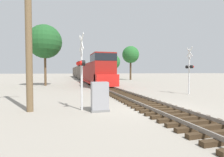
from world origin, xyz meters
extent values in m
plane|color=gray|center=(0.00, 0.00, 0.00)|extent=(400.00, 400.00, 0.00)
cube|color=#382819|center=(0.00, -4.50, 0.08)|extent=(2.60, 0.22, 0.16)
cube|color=#382819|center=(0.00, -3.90, 0.08)|extent=(2.60, 0.22, 0.16)
cube|color=#382819|center=(0.00, -3.30, 0.08)|extent=(2.60, 0.22, 0.16)
cube|color=#382819|center=(0.00, -2.70, 0.08)|extent=(2.60, 0.22, 0.16)
cube|color=#382819|center=(0.00, -2.10, 0.08)|extent=(2.60, 0.22, 0.16)
cube|color=#382819|center=(0.00, -1.50, 0.08)|extent=(2.60, 0.22, 0.16)
cube|color=#382819|center=(0.00, -0.90, 0.08)|extent=(2.60, 0.22, 0.16)
cube|color=#382819|center=(0.00, -0.30, 0.08)|extent=(2.60, 0.22, 0.16)
cube|color=#382819|center=(0.00, 0.30, 0.08)|extent=(2.60, 0.22, 0.16)
cube|color=#382819|center=(0.00, 0.90, 0.08)|extent=(2.60, 0.22, 0.16)
cube|color=#382819|center=(0.00, 1.50, 0.08)|extent=(2.60, 0.22, 0.16)
cube|color=#382819|center=(0.00, 2.10, 0.08)|extent=(2.60, 0.22, 0.16)
cube|color=#382819|center=(0.00, 2.70, 0.08)|extent=(2.60, 0.22, 0.16)
cube|color=#382819|center=(0.00, 3.30, 0.08)|extent=(2.60, 0.22, 0.16)
cube|color=#382819|center=(0.00, 3.90, 0.08)|extent=(2.60, 0.22, 0.16)
cube|color=#382819|center=(0.00, 4.50, 0.08)|extent=(2.60, 0.22, 0.16)
cube|color=#382819|center=(0.00, 5.10, 0.08)|extent=(2.60, 0.22, 0.16)
cube|color=#382819|center=(0.00, 5.70, 0.08)|extent=(2.60, 0.22, 0.16)
cube|color=#382819|center=(0.00, 6.30, 0.08)|extent=(2.60, 0.22, 0.16)
cube|color=#382819|center=(0.00, 6.90, 0.08)|extent=(2.60, 0.22, 0.16)
cube|color=#382819|center=(0.00, 7.50, 0.08)|extent=(2.60, 0.22, 0.16)
cube|color=#382819|center=(0.00, 8.10, 0.08)|extent=(2.60, 0.22, 0.16)
cube|color=#382819|center=(0.00, 8.70, 0.08)|extent=(2.60, 0.22, 0.16)
cube|color=#382819|center=(0.00, 9.30, 0.08)|extent=(2.60, 0.22, 0.16)
cube|color=#382819|center=(0.00, 9.90, 0.08)|extent=(2.60, 0.22, 0.16)
cube|color=#382819|center=(0.00, 10.50, 0.08)|extent=(2.60, 0.22, 0.16)
cube|color=#382819|center=(0.00, 11.10, 0.08)|extent=(2.60, 0.22, 0.16)
cube|color=#382819|center=(0.00, 11.70, 0.08)|extent=(2.60, 0.22, 0.16)
cube|color=#382819|center=(0.00, 12.30, 0.08)|extent=(2.60, 0.22, 0.16)
cube|color=#382819|center=(0.00, 12.90, 0.08)|extent=(2.60, 0.22, 0.16)
cube|color=#382819|center=(0.00, 13.50, 0.08)|extent=(2.60, 0.22, 0.16)
cube|color=#382819|center=(0.00, 14.10, 0.08)|extent=(2.60, 0.22, 0.16)
cube|color=#382819|center=(0.00, 14.70, 0.08)|extent=(2.60, 0.22, 0.16)
cube|color=#382819|center=(0.00, 15.30, 0.08)|extent=(2.60, 0.22, 0.16)
cube|color=#382819|center=(0.00, 15.90, 0.08)|extent=(2.60, 0.22, 0.16)
cube|color=#382819|center=(0.00, 16.50, 0.08)|extent=(2.60, 0.22, 0.16)
cube|color=#382819|center=(0.00, 17.10, 0.08)|extent=(2.60, 0.22, 0.16)
cube|color=#382819|center=(0.00, 17.70, 0.08)|extent=(2.60, 0.22, 0.16)
cube|color=#382819|center=(0.00, 18.30, 0.08)|extent=(2.60, 0.22, 0.16)
cube|color=#382819|center=(0.00, 18.90, 0.08)|extent=(2.60, 0.22, 0.16)
cube|color=#382819|center=(0.00, 19.50, 0.08)|extent=(2.60, 0.22, 0.16)
cube|color=slate|center=(-0.72, 0.00, 0.23)|extent=(0.07, 160.00, 0.15)
cube|color=slate|center=(0.72, 0.00, 0.23)|extent=(0.07, 160.00, 0.15)
cube|color=maroon|center=(0.00, 23.95, 1.99)|extent=(2.39, 13.83, 3.36)
cube|color=maroon|center=(0.00, 14.27, 2.46)|extent=(2.81, 4.35, 4.31)
cube|color=black|center=(0.00, 14.27, 4.00)|extent=(2.84, 4.39, 0.95)
cube|color=red|center=(0.00, 12.10, 1.06)|extent=(2.81, 1.98, 1.51)
cube|color=red|center=(0.00, 20.99, 0.43)|extent=(2.87, 19.36, 0.24)
cube|color=black|center=(0.00, 14.57, 0.50)|extent=(1.58, 2.20, 1.00)
cube|color=black|center=(0.00, 27.41, 0.50)|extent=(1.58, 2.20, 1.00)
cube|color=brown|center=(0.00, 39.11, 2.09)|extent=(2.67, 13.08, 3.56)
cube|color=black|center=(0.00, 34.86, 0.45)|extent=(1.58, 2.20, 0.90)
cube|color=black|center=(0.00, 43.37, 0.45)|extent=(1.58, 2.20, 0.90)
cube|color=brown|center=(0.00, 53.90, 2.09)|extent=(2.67, 13.08, 3.56)
cube|color=black|center=(0.00, 49.65, 0.45)|extent=(1.58, 2.20, 0.90)
cube|color=black|center=(0.00, 58.15, 0.45)|extent=(1.58, 2.20, 0.90)
cube|color=brown|center=(0.00, 68.69, 2.09)|extent=(2.67, 13.08, 3.56)
cube|color=black|center=(0.00, 64.43, 0.45)|extent=(1.58, 2.20, 0.90)
cube|color=black|center=(0.00, 72.94, 0.45)|extent=(1.58, 2.20, 0.90)
cylinder|color=silver|center=(-4.11, 0.62, 2.03)|extent=(0.12, 0.12, 4.05)
cube|color=white|center=(-4.11, 0.62, 3.75)|extent=(0.16, 0.92, 0.93)
cube|color=white|center=(-4.11, 0.62, 3.75)|extent=(0.16, 0.92, 0.93)
cube|color=black|center=(-4.11, 0.62, 2.60)|extent=(0.18, 0.86, 0.06)
cylinder|color=black|center=(-4.16, 0.97, 2.60)|extent=(0.22, 0.32, 0.30)
sphere|color=red|center=(-4.26, 0.95, 2.60)|extent=(0.26, 0.26, 0.26)
cylinder|color=black|center=(-4.06, 0.27, 2.60)|extent=(0.22, 0.32, 0.30)
sphere|color=red|center=(-4.16, 0.26, 2.60)|extent=(0.26, 0.26, 0.26)
cube|color=white|center=(-4.11, 0.62, 3.20)|extent=(0.07, 0.32, 0.20)
cylinder|color=silver|center=(6.35, 4.88, 2.15)|extent=(0.12, 0.12, 4.29)
cube|color=white|center=(6.35, 4.88, 3.99)|extent=(0.12, 0.92, 0.93)
cube|color=white|center=(6.35, 4.88, 3.99)|extent=(0.12, 0.92, 0.93)
cube|color=black|center=(6.35, 4.88, 2.60)|extent=(0.14, 0.86, 0.06)
cylinder|color=black|center=(6.32, 4.53, 2.60)|extent=(0.21, 0.31, 0.30)
sphere|color=red|center=(6.42, 4.52, 2.60)|extent=(0.26, 0.26, 0.26)
cylinder|color=black|center=(6.39, 5.23, 2.60)|extent=(0.21, 0.31, 0.30)
sphere|color=red|center=(6.49, 5.22, 2.60)|extent=(0.26, 0.26, 0.26)
cube|color=white|center=(6.35, 4.88, 3.44)|extent=(0.06, 0.32, 0.20)
cube|color=slate|center=(-3.21, 0.09, 0.06)|extent=(0.98, 0.65, 0.12)
cube|color=#939399|center=(-3.21, 0.09, 0.85)|extent=(0.89, 0.59, 1.47)
cylinder|color=brown|center=(-6.84, 0.99, 4.98)|extent=(0.34, 0.34, 9.95)
cylinder|color=brown|center=(-7.86, 19.18, 2.59)|extent=(0.34, 0.34, 5.18)
sphere|color=#1E5123|center=(-7.86, 19.18, 6.69)|extent=(5.06, 5.06, 5.06)
cylinder|color=#473521|center=(11.76, 33.94, 2.66)|extent=(0.48, 0.48, 5.31)
sphere|color=#236028|center=(11.76, 33.94, 6.64)|extent=(4.43, 4.43, 4.43)
cylinder|color=brown|center=(10.45, 47.05, 1.95)|extent=(0.36, 0.36, 3.91)
sphere|color=#236028|center=(10.45, 47.05, 5.43)|extent=(5.07, 5.07, 5.07)
camera|label=1|loc=(-5.02, -9.13, 2.14)|focal=28.00mm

